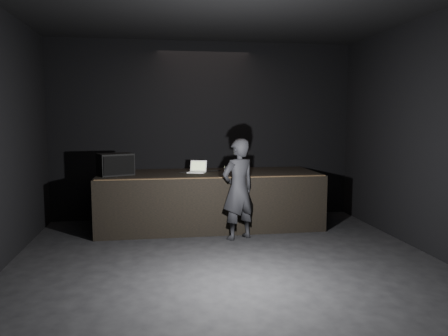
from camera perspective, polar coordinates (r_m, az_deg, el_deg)
name	(u,v)px	position (r m, az deg, el deg)	size (l,w,h in m)	color
ground	(235,278)	(5.65, 1.45, -14.21)	(7.00, 7.00, 0.00)	black
room_walls	(236,116)	(5.28, 1.51, 6.76)	(6.10, 7.10, 3.52)	black
stage_riser	(209,199)	(8.13, -1.97, -4.11)	(4.00, 1.50, 1.00)	black
riser_lip	(214,178)	(7.35, -1.33, -1.25)	(3.92, 0.10, 0.01)	brown
stage_monitor	(115,164)	(7.91, -13.99, 0.47)	(0.69, 0.60, 0.38)	black
cable	(201,171)	(8.17, -3.08, -0.45)	(0.02, 0.02, 0.83)	black
laptop	(197,169)	(8.10, -3.50, -0.18)	(0.39, 0.37, 0.22)	silver
beer_can	(226,171)	(7.52, 0.30, -0.44)	(0.07, 0.07, 0.18)	silver
plastic_cup	(241,169)	(8.13, 2.25, -0.19)	(0.08, 0.08, 0.10)	white
wii_remote	(236,176)	(7.46, 1.53, -1.06)	(0.04, 0.17, 0.03)	silver
person	(238,189)	(7.20, 1.89, -2.78)	(0.61, 0.40, 1.67)	black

